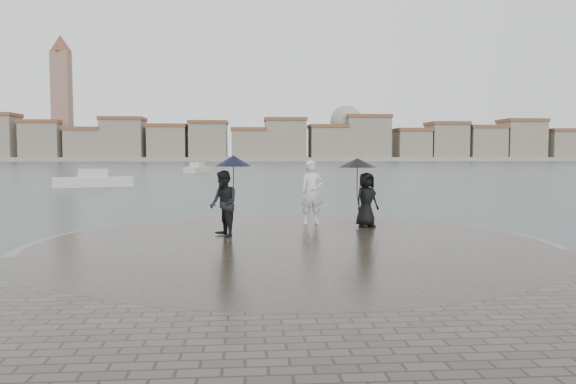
{
  "coord_description": "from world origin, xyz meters",
  "views": [
    {
      "loc": [
        -1.1,
        -9.6,
        2.46
      ],
      "look_at": [
        0.0,
        4.8,
        1.45
      ],
      "focal_mm": 35.0,
      "sensor_mm": 36.0,
      "label": 1
    }
  ],
  "objects": [
    {
      "name": "visitor_right",
      "position": [
        2.23,
        6.0,
        1.5
      ],
      "size": [
        1.24,
        1.09,
        1.95
      ],
      "color": "black",
      "rests_on": "quay_tip"
    },
    {
      "name": "statue",
      "position": [
        0.86,
        6.81,
        1.3
      ],
      "size": [
        0.75,
        0.55,
        1.88
      ],
      "primitive_type": "imported",
      "rotation": [
        0.0,
        0.0,
        0.16
      ],
      "color": "silver",
      "rests_on": "quay_tip"
    },
    {
      "name": "visitor_left",
      "position": [
        -1.59,
        4.52,
        1.43
      ],
      "size": [
        1.18,
        1.07,
        2.04
      ],
      "color": "black",
      "rests_on": "quay_tip"
    },
    {
      "name": "quay_tip",
      "position": [
        0.0,
        3.5,
        0.18
      ],
      "size": [
        11.9,
        11.9,
        0.36
      ],
      "primitive_type": "cylinder",
      "color": "#2D261E",
      "rests_on": "ground"
    },
    {
      "name": "kerb_ring",
      "position": [
        0.0,
        3.5,
        0.16
      ],
      "size": [
        12.5,
        12.5,
        0.32
      ],
      "primitive_type": "cylinder",
      "color": "gray",
      "rests_on": "ground"
    },
    {
      "name": "ground",
      "position": [
        0.0,
        0.0,
        0.0
      ],
      "size": [
        400.0,
        400.0,
        0.0
      ],
      "primitive_type": "plane",
      "color": "#2B3835",
      "rests_on": "ground"
    },
    {
      "name": "far_skyline",
      "position": [
        -6.29,
        160.71,
        5.61
      ],
      "size": [
        260.0,
        20.0,
        37.0
      ],
      "color": "gray",
      "rests_on": "ground"
    },
    {
      "name": "boats",
      "position": [
        -9.61,
        46.57,
        0.38
      ],
      "size": [
        9.43,
        33.65,
        1.5
      ],
      "color": "#BCB5A9",
      "rests_on": "ground"
    }
  ]
}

